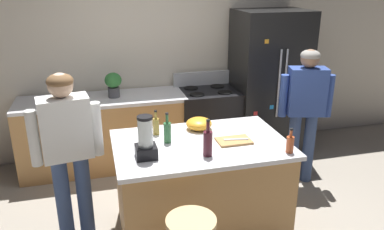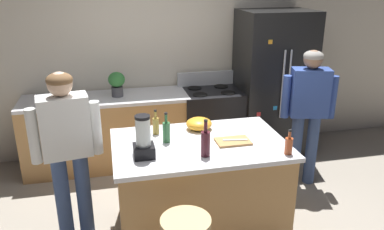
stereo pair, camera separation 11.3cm
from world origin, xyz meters
name	(u,v)px [view 1 (the left image)]	position (x,y,z in m)	size (l,w,h in m)	color
ground_plane	(200,228)	(0.00, 0.00, 0.00)	(14.00, 14.00, 0.00)	#9E9384
back_wall	(160,52)	(0.00, 1.95, 1.35)	(8.00, 0.10, 2.70)	beige
kitchen_island	(200,187)	(0.00, 0.00, 0.45)	(1.53, 0.99, 0.90)	#B7844C
back_counter_run	(104,133)	(-0.80, 1.55, 0.45)	(2.00, 0.64, 0.90)	#B7844C
refrigerator	(268,83)	(1.36, 1.50, 0.94)	(0.90, 0.73, 1.89)	black
stove_range	(207,123)	(0.52, 1.52, 0.46)	(0.76, 0.65, 1.08)	black
person_by_island_left	(68,146)	(-1.13, 0.10, 0.96)	(0.60, 0.28, 1.58)	#384C7A
person_by_sink_right	(305,105)	(1.38, 0.60, 0.94)	(0.59, 0.32, 1.56)	#384C7A
potted_plant	(113,83)	(-0.65, 1.55, 1.08)	(0.20, 0.20, 0.30)	#4C4C51
blender_appliance	(146,140)	(-0.51, -0.17, 1.05)	(0.17, 0.17, 0.36)	black
bottle_wine	(208,143)	(-0.02, -0.27, 1.02)	(0.08, 0.08, 0.32)	#471923
bottle_olive_oil	(167,132)	(-0.28, 0.07, 1.00)	(0.07, 0.07, 0.28)	#2D6638
bottle_cooking_sauce	(290,144)	(0.66, -0.39, 0.98)	(0.06, 0.06, 0.22)	#B24C26
bottle_vinegar	(156,126)	(-0.35, 0.28, 0.99)	(0.06, 0.06, 0.24)	olive
mixing_bowl	(199,124)	(0.07, 0.30, 0.96)	(0.25, 0.25, 0.11)	orange
cutting_board	(234,141)	(0.29, -0.07, 0.91)	(0.30, 0.20, 0.02)	#B7844C
chef_knife	(236,139)	(0.31, -0.07, 0.93)	(0.22, 0.03, 0.01)	#B7BABF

